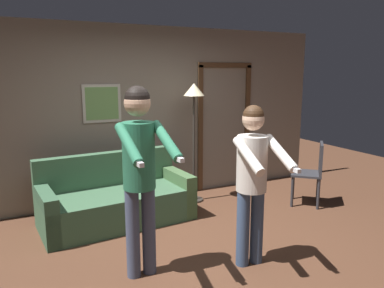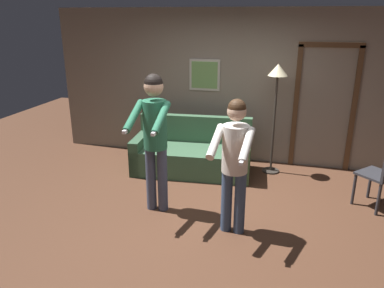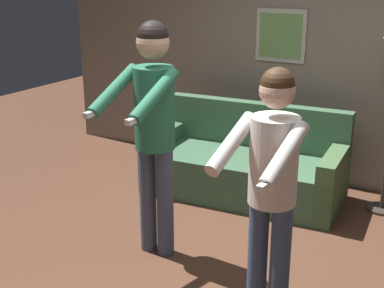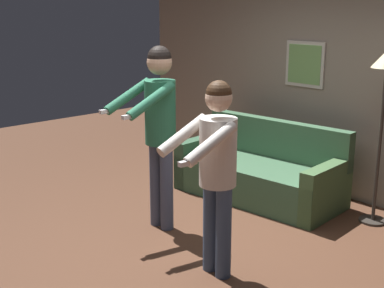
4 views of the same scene
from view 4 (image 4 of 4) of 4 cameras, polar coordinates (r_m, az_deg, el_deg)
ground_plane at (r=5.07m, az=0.84°, el=-10.88°), size 12.00×12.00×0.00m
back_wall_assembly at (r=6.32m, az=15.65°, el=6.12°), size 6.40×0.10×2.60m
couch at (r=6.24m, az=7.32°, el=-3.22°), size 1.97×1.01×0.87m
person_standing_left at (r=5.15m, az=-3.57°, el=2.66°), size 0.44×0.73×1.81m
person_standing_right at (r=4.25m, az=2.60°, el=-1.95°), size 0.46×0.67×1.62m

